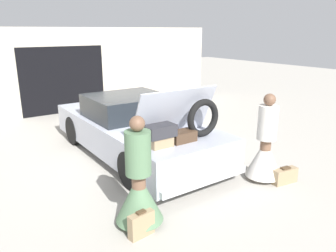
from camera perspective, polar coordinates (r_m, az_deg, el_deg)
The scene contains 7 objects.
ground_plane at distance 7.52m, azimuth -5.72°, elevation -4.83°, with size 40.00×40.00×0.00m, color #ADA89E.
garage_wall_back at distance 11.56m, azimuth -17.95°, elevation 9.06°, with size 12.00×0.14×2.80m.
car at distance 7.32m, azimuth -5.85°, elevation -0.44°, with size 1.96×4.82×1.73m.
person_left at distance 4.71m, azimuth -5.08°, elevation -10.71°, with size 0.69×0.69×1.62m.
person_right at distance 6.31m, azimuth 16.56°, elevation -4.07°, with size 0.67×0.67×1.64m.
suitcase_beside_left_person at distance 4.65m, azimuth -4.67°, elevation -16.71°, with size 0.39×0.17×0.38m.
suitcase_beside_right_person at distance 6.43m, azimuth 19.68°, elevation -8.16°, with size 0.51×0.23×0.31m.
Camera 1 is at (-3.39, -6.14, 2.71)m, focal length 35.00 mm.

